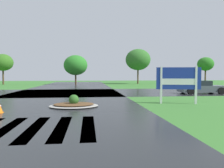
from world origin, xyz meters
The scene contains 7 objects.
asphalt_roadway centered at (0.00, 10.00, 0.00)m, with size 10.57×80.00×0.01m, color #232628.
asphalt_cross_road centered at (0.00, 19.52, 0.00)m, with size 90.00×9.52×0.01m, color #232628.
crosswalk_stripes centered at (0.00, 5.31, 0.00)m, with size 4.95×3.60×0.01m.
estate_billboard centered at (7.76, 10.52, 1.47)m, with size 2.63×0.63×2.29m.
median_island centered at (1.45, 10.00, 0.13)m, with size 2.72×2.14×0.68m.
car_silver_hatch centered at (12.76, 16.98, 0.58)m, with size 4.21×2.15×1.22m.
background_treeline centered at (5.69, 37.37, 4.06)m, with size 40.61×6.81×6.65m.
Camera 1 is at (2.26, -2.09, 1.81)m, focal length 34.42 mm.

